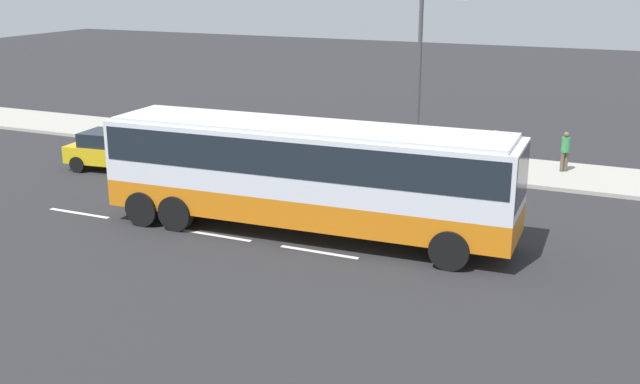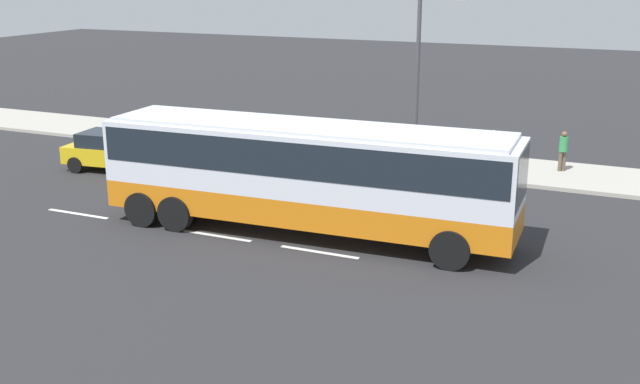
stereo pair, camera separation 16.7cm
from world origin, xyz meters
name	(u,v)px [view 1 (the left image)]	position (x,y,z in m)	size (l,w,h in m)	color
ground_plane	(302,226)	(0.00, 0.00, 0.00)	(120.00, 120.00, 0.00)	#28282B
sidewalk_curb	(397,159)	(0.00, 9.19, 0.07)	(80.00, 4.00, 0.15)	#A8A399
lane_centreline	(65,211)	(-7.84, -1.89, 0.00)	(22.77, 0.16, 0.01)	white
coach_bus	(306,167)	(0.44, -0.62, 2.09)	(12.57, 3.14, 3.37)	orange
car_yellow_taxi	(123,151)	(-9.34, 3.18, 0.81)	(4.88, 2.25, 1.53)	gold
pedestrian_near_curb	(495,147)	(4.12, 8.74, 1.05)	(0.32, 0.32, 1.57)	brown
pedestrian_at_crossing	(565,149)	(6.65, 9.63, 1.04)	(0.32, 0.32, 1.56)	brown
street_lamp	(424,69)	(1.48, 7.70, 4.08)	(1.83, 0.24, 6.81)	#47474C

